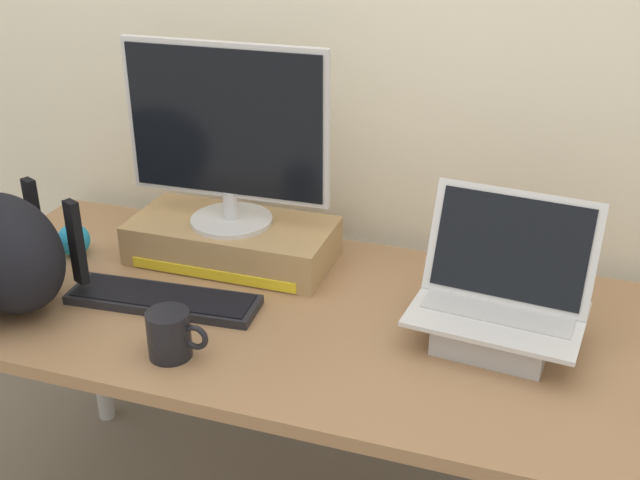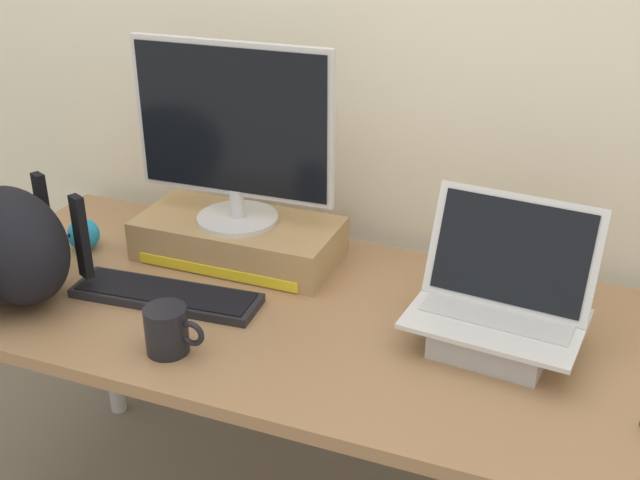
% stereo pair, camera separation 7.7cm
% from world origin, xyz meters
% --- Properties ---
extents(back_wall, '(7.00, 0.10, 2.60)m').
position_xyz_m(back_wall, '(0.00, 0.47, 1.30)').
color(back_wall, silver).
rests_on(back_wall, ground).
extents(desk, '(1.78, 0.74, 0.73)m').
position_xyz_m(desk, '(0.00, 0.00, 0.66)').
color(desk, '#99704C').
rests_on(desk, ground).
extents(toner_box_yellow, '(0.49, 0.24, 0.10)m').
position_xyz_m(toner_box_yellow, '(-0.29, 0.18, 0.78)').
color(toner_box_yellow, '#A88456').
rests_on(toner_box_yellow, desk).
extents(desktop_monitor, '(0.49, 0.20, 0.44)m').
position_xyz_m(desktop_monitor, '(-0.29, 0.18, 1.05)').
color(desktop_monitor, silver).
rests_on(desktop_monitor, toner_box_yellow).
extents(open_laptop, '(0.36, 0.27, 0.30)m').
position_xyz_m(open_laptop, '(0.38, 0.02, 0.79)').
color(open_laptop, '#ADADB2').
rests_on(open_laptop, desk).
extents(external_keyboard, '(0.44, 0.15, 0.02)m').
position_xyz_m(external_keyboard, '(-0.35, -0.07, 0.74)').
color(external_keyboard, black).
rests_on(external_keyboard, desk).
extents(messenger_backpack, '(0.39, 0.33, 0.26)m').
position_xyz_m(messenger_backpack, '(-0.66, -0.18, 0.86)').
color(messenger_backpack, black).
rests_on(messenger_backpack, desk).
extents(coffee_mug, '(0.13, 0.09, 0.10)m').
position_xyz_m(coffee_mug, '(-0.23, -0.25, 0.78)').
color(coffee_mug, black).
rests_on(coffee_mug, desk).
extents(plush_toy, '(0.08, 0.08, 0.08)m').
position_xyz_m(plush_toy, '(-0.67, 0.07, 0.77)').
color(plush_toy, '#2393CC').
rests_on(plush_toy, desk).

